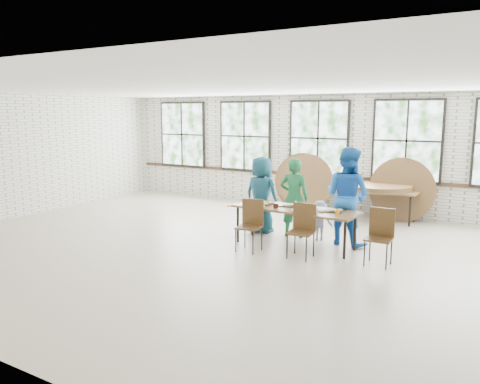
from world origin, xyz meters
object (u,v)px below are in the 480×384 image
object	(u,v)px
chair_near_left	(251,221)
storage_table	(378,192)
chair_near_right	(303,226)
dining_table	(295,211)

from	to	relation	value
chair_near_left	storage_table	world-z (taller)	chair_near_left
chair_near_right	storage_table	xyz separation A→B (m)	(0.44, 3.54, 0.13)
dining_table	chair_near_right	distance (m)	0.66
storage_table	dining_table	bearing A→B (deg)	-103.25
chair_near_left	chair_near_right	xyz separation A→B (m)	(0.98, 0.12, 0.00)
dining_table	chair_near_right	size ratio (longest dim) A/B	2.57
chair_near_right	dining_table	bearing A→B (deg)	122.20
dining_table	storage_table	world-z (taller)	same
chair_near_left	chair_near_right	bearing A→B (deg)	0.16
chair_near_right	storage_table	world-z (taller)	chair_near_right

